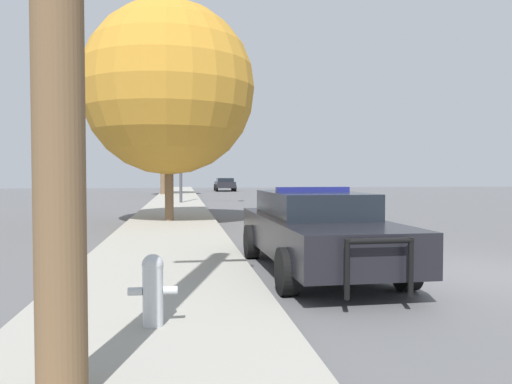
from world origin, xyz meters
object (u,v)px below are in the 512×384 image
(traffic_light, at_px, (202,138))
(tree_sidewalk_far, at_px, (163,130))
(police_car, at_px, (316,229))
(fire_hydrant, at_px, (153,288))
(car_background_distant, at_px, (225,184))
(tree_sidewalk_near, at_px, (169,89))

(traffic_light, distance_m, tree_sidewalk_far, 12.41)
(police_car, bearing_deg, traffic_light, -87.80)
(fire_hydrant, xyz_separation_m, traffic_light, (1.45, 22.81, 3.19))
(traffic_light, xyz_separation_m, tree_sidewalk_far, (-2.62, 12.04, 1.46))
(traffic_light, relative_size, car_background_distant, 1.17)
(car_background_distant, bearing_deg, fire_hydrant, -95.50)
(police_car, distance_m, tree_sidewalk_far, 32.15)
(police_car, bearing_deg, tree_sidewalk_near, -73.76)
(tree_sidewalk_near, bearing_deg, police_car, -72.54)
(fire_hydrant, xyz_separation_m, tree_sidewalk_far, (-1.17, 34.85, 4.64))
(fire_hydrant, xyz_separation_m, tree_sidewalk_near, (-0.12, 11.97, 4.07))
(tree_sidewalk_far, xyz_separation_m, tree_sidewalk_near, (1.05, -22.88, -0.57))
(car_background_distant, height_order, tree_sidewalk_far, tree_sidewalk_far)
(fire_hydrant, distance_m, tree_sidewalk_far, 35.18)
(traffic_light, relative_size, tree_sidewalk_far, 0.71)
(police_car, relative_size, tree_sidewalk_far, 0.73)
(car_background_distant, bearing_deg, police_car, -92.38)
(car_background_distant, bearing_deg, traffic_light, -97.72)
(fire_hydrant, height_order, tree_sidewalk_near, tree_sidewalk_near)
(tree_sidewalk_far, bearing_deg, tree_sidewalk_near, -87.38)
(fire_hydrant, distance_m, car_background_distant, 45.42)
(fire_hydrant, xyz_separation_m, car_background_distant, (4.63, 45.18, 0.20))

